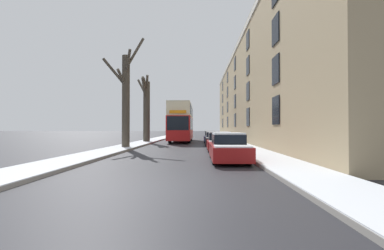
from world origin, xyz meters
The scene contains 12 objects.
ground_plane centered at (0.00, 0.00, 0.00)m, with size 320.00×320.00×0.00m, color #28282D.
sidewalk_left centered at (-4.91, 53.00, 0.08)m, with size 2.23×130.00×0.16m.
sidewalk_right centered at (4.91, 53.00, 0.08)m, with size 2.23×130.00×0.16m.
terrace_facade_right centered at (10.52, 27.01, 6.23)m, with size 9.10×51.45×12.45m.
bare_tree_left_0 centered at (-4.64, 13.47, 4.21)m, with size 3.06×2.70×9.28m.
bare_tree_left_1 centered at (-4.85, 22.37, 4.00)m, with size 1.99×3.37×7.69m.
double_decker_bus centered at (-0.91, 24.59, 2.56)m, with size 2.51×11.12×4.52m.
parked_car_0 centered at (2.74, 5.91, 0.65)m, with size 1.75×4.55×1.41m.
parked_car_1 centered at (2.74, 11.52, 0.64)m, with size 1.75×3.92×1.40m.
parked_car_2 centered at (2.74, 17.24, 0.62)m, with size 1.80×3.92×1.34m.
parked_car_3 centered at (2.74, 23.20, 0.63)m, with size 1.82×4.20×1.35m.
pedestrian_left_sidewalk centered at (-5.22, 15.44, 1.02)m, with size 0.41×0.41×1.86m.
Camera 1 is at (1.30, -6.97, 1.62)m, focal length 24.00 mm.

